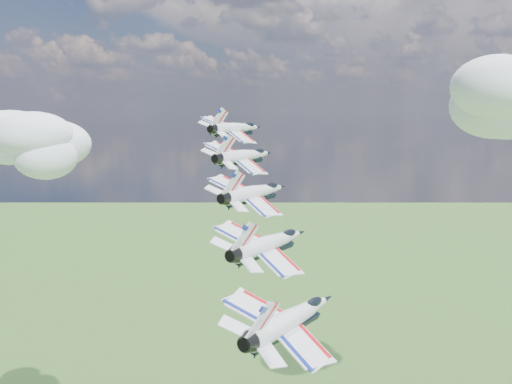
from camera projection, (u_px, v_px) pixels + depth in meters
The scene contains 6 objects.
cloud_left at pixel (26, 145), 192.23m from camera, with size 41.84×32.88×16.44m, color white.
jet_0 at pixel (237, 128), 89.33m from camera, with size 9.20×13.62×4.07m, color white, non-canonical shape.
jet_1 at pixel (245, 156), 78.39m from camera, with size 9.20×13.62×4.07m, color white, non-canonical shape.
jet_2 at pixel (256, 192), 67.45m from camera, with size 9.20×13.62×4.07m, color white, non-canonical shape.
jet_3 at pixel (271, 243), 56.50m from camera, with size 9.20×13.62×4.07m, color silver, non-canonical shape.
jet_4 at pixel (293, 318), 45.56m from camera, with size 9.20×13.62×4.07m, color white, non-canonical shape.
Camera 1 is at (30.68, -59.91, 160.51)m, focal length 40.00 mm.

